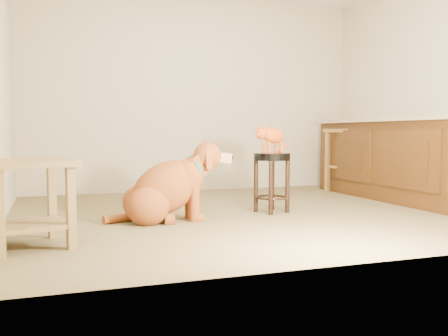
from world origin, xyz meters
name	(u,v)px	position (x,y,z in m)	size (l,w,h in m)	color
floor	(252,212)	(0.00, 0.00, 0.00)	(4.50, 4.00, 0.01)	brown
room_shell	(253,38)	(0.00, 0.00, 1.68)	(4.54, 4.04, 2.62)	#B8B094
cabinet_run	(398,162)	(1.94, 0.30, 0.44)	(0.70, 2.56, 0.94)	#40250B
padded_stool	(272,170)	(0.17, -0.07, 0.41)	(0.37, 0.37, 0.58)	black
wood_stool	(347,159)	(1.81, 1.14, 0.43)	(0.57, 0.57, 0.83)	brown
side_table	(28,190)	(-2.00, -0.89, 0.39)	(0.71, 0.71, 0.59)	olive
golden_retriever	(167,190)	(-0.90, -0.21, 0.28)	(1.17, 0.58, 0.74)	brown
tabby_kitten	(271,136)	(0.16, -0.07, 0.74)	(0.43, 0.28, 0.30)	#A23F10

